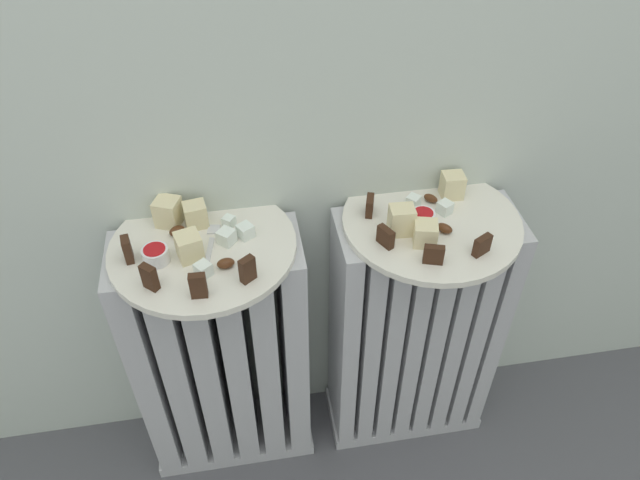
# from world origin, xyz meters

# --- Properties ---
(radiator_left) EXTENTS (0.34, 0.15, 0.59)m
(radiator_left) POSITION_xyz_m (-0.20, 0.28, 0.29)
(radiator_left) COLOR #B2B2B7
(radiator_left) RESTS_ON ground_plane
(radiator_right) EXTENTS (0.34, 0.15, 0.59)m
(radiator_right) POSITION_xyz_m (0.20, 0.28, 0.29)
(radiator_right) COLOR #B2B2B7
(radiator_right) RESTS_ON ground_plane
(plate_left) EXTENTS (0.31, 0.31, 0.01)m
(plate_left) POSITION_xyz_m (-0.20, 0.28, 0.60)
(plate_left) COLOR silver
(plate_left) RESTS_ON radiator_left
(plate_right) EXTENTS (0.31, 0.31, 0.01)m
(plate_right) POSITION_xyz_m (0.20, 0.28, 0.60)
(plate_right) COLOR silver
(plate_right) RESTS_ON radiator_right
(dark_cake_slice_left_0) EXTENTS (0.02, 0.03, 0.04)m
(dark_cake_slice_left_0) POSITION_xyz_m (-0.31, 0.26, 0.62)
(dark_cake_slice_left_0) COLOR #382114
(dark_cake_slice_left_0) RESTS_ON plate_left
(dark_cake_slice_left_1) EXTENTS (0.03, 0.03, 0.04)m
(dark_cake_slice_left_1) POSITION_xyz_m (-0.27, 0.19, 0.62)
(dark_cake_slice_left_1) COLOR #382114
(dark_cake_slice_left_1) RESTS_ON plate_left
(dark_cake_slice_left_2) EXTENTS (0.03, 0.01, 0.04)m
(dark_cake_slice_left_2) POSITION_xyz_m (-0.20, 0.16, 0.62)
(dark_cake_slice_left_2) COLOR #382114
(dark_cake_slice_left_2) RESTS_ON plate_left
(dark_cake_slice_left_3) EXTENTS (0.03, 0.02, 0.04)m
(dark_cake_slice_left_3) POSITION_xyz_m (-0.13, 0.19, 0.62)
(dark_cake_slice_left_3) COLOR #382114
(dark_cake_slice_left_3) RESTS_ON plate_left
(marble_cake_slice_left_0) EXTENTS (0.04, 0.04, 0.04)m
(marble_cake_slice_left_0) POSITION_xyz_m (-0.20, 0.33, 0.62)
(marble_cake_slice_left_0) COLOR beige
(marble_cake_slice_left_0) RESTS_ON plate_left
(marble_cake_slice_left_1) EXTENTS (0.05, 0.05, 0.05)m
(marble_cake_slice_left_1) POSITION_xyz_m (-0.25, 0.34, 0.63)
(marble_cake_slice_left_1) COLOR beige
(marble_cake_slice_left_1) RESTS_ON plate_left
(marble_cake_slice_left_2) EXTENTS (0.05, 0.05, 0.04)m
(marble_cake_slice_left_2) POSITION_xyz_m (-0.22, 0.25, 0.62)
(marble_cake_slice_left_2) COLOR beige
(marble_cake_slice_left_2) RESTS_ON plate_left
(turkish_delight_left_0) EXTENTS (0.03, 0.03, 0.02)m
(turkish_delight_left_0) POSITION_xyz_m (-0.15, 0.32, 0.61)
(turkish_delight_left_0) COLOR white
(turkish_delight_left_0) RESTS_ON plate_left
(turkish_delight_left_1) EXTENTS (0.03, 0.03, 0.02)m
(turkish_delight_left_1) POSITION_xyz_m (-0.12, 0.29, 0.61)
(turkish_delight_left_1) COLOR white
(turkish_delight_left_1) RESTS_ON plate_left
(turkish_delight_left_2) EXTENTS (0.03, 0.03, 0.02)m
(turkish_delight_left_2) POSITION_xyz_m (-0.19, 0.21, 0.61)
(turkish_delight_left_2) COLOR white
(turkish_delight_left_2) RESTS_ON plate_left
(turkish_delight_left_3) EXTENTS (0.03, 0.03, 0.02)m
(turkish_delight_left_3) POSITION_xyz_m (-0.16, 0.28, 0.61)
(turkish_delight_left_3) COLOR white
(turkish_delight_left_3) RESTS_ON plate_left
(medjool_date_left_0) EXTENTS (0.03, 0.02, 0.02)m
(medjool_date_left_0) POSITION_xyz_m (-0.16, 0.22, 0.61)
(medjool_date_left_0) COLOR #4C2814
(medjool_date_left_0) RESTS_ON plate_left
(medjool_date_left_1) EXTENTS (0.03, 0.03, 0.02)m
(medjool_date_left_1) POSITION_xyz_m (-0.24, 0.31, 0.61)
(medjool_date_left_1) COLOR #4C2814
(medjool_date_left_1) RESTS_ON plate_left
(jam_bowl_left) EXTENTS (0.04, 0.04, 0.03)m
(jam_bowl_left) POSITION_xyz_m (-0.27, 0.25, 0.62)
(jam_bowl_left) COLOR white
(jam_bowl_left) RESTS_ON plate_left
(dark_cake_slice_right_0) EXTENTS (0.02, 0.03, 0.03)m
(dark_cake_slice_right_0) POSITION_xyz_m (0.09, 0.31, 0.62)
(dark_cake_slice_right_0) COLOR #382114
(dark_cake_slice_right_0) RESTS_ON plate_right
(dark_cake_slice_right_1) EXTENTS (0.03, 0.03, 0.03)m
(dark_cake_slice_right_1) POSITION_xyz_m (0.10, 0.23, 0.62)
(dark_cake_slice_right_1) COLOR #382114
(dark_cake_slice_right_1) RESTS_ON plate_right
(dark_cake_slice_right_2) EXTENTS (0.03, 0.02, 0.03)m
(dark_cake_slice_right_2) POSITION_xyz_m (0.16, 0.18, 0.62)
(dark_cake_slice_right_2) COLOR #382114
(dark_cake_slice_right_2) RESTS_ON plate_right
(dark_cake_slice_right_3) EXTENTS (0.03, 0.03, 0.03)m
(dark_cake_slice_right_3) POSITION_xyz_m (0.25, 0.18, 0.62)
(dark_cake_slice_right_3) COLOR #382114
(dark_cake_slice_right_3) RESTS_ON plate_right
(marble_cake_slice_right_0) EXTENTS (0.05, 0.05, 0.04)m
(marble_cake_slice_right_0) POSITION_xyz_m (0.16, 0.22, 0.62)
(marble_cake_slice_right_0) COLOR beige
(marble_cake_slice_right_0) RESTS_ON plate_right
(marble_cake_slice_right_1) EXTENTS (0.04, 0.04, 0.05)m
(marble_cake_slice_right_1) POSITION_xyz_m (0.25, 0.34, 0.63)
(marble_cake_slice_right_1) COLOR beige
(marble_cake_slice_right_1) RESTS_ON plate_right
(marble_cake_slice_right_2) EXTENTS (0.04, 0.04, 0.05)m
(marble_cake_slice_right_2) POSITION_xyz_m (0.13, 0.26, 0.63)
(marble_cake_slice_right_2) COLOR beige
(marble_cake_slice_right_2) RESTS_ON plate_right
(turkish_delight_right_0) EXTENTS (0.03, 0.03, 0.02)m
(turkish_delight_right_0) POSITION_xyz_m (0.17, 0.32, 0.61)
(turkish_delight_right_0) COLOR white
(turkish_delight_right_0) RESTS_ON plate_right
(turkish_delight_right_1) EXTENTS (0.03, 0.03, 0.02)m
(turkish_delight_right_1) POSITION_xyz_m (0.22, 0.29, 0.61)
(turkish_delight_right_1) COLOR white
(turkish_delight_right_1) RESTS_ON plate_right
(medjool_date_right_0) EXTENTS (0.03, 0.03, 0.02)m
(medjool_date_right_0) POSITION_xyz_m (0.21, 0.24, 0.61)
(medjool_date_right_0) COLOR #4C2814
(medjool_date_right_0) RESTS_ON plate_right
(medjool_date_right_1) EXTENTS (0.03, 0.03, 0.01)m
(medjool_date_right_1) POSITION_xyz_m (0.21, 0.33, 0.61)
(medjool_date_right_1) COLOR #4C2814
(medjool_date_right_1) RESTS_ON plate_right
(jam_bowl_right) EXTENTS (0.04, 0.04, 0.02)m
(jam_bowl_right) POSITION_xyz_m (0.18, 0.28, 0.61)
(jam_bowl_right) COLOR white
(jam_bowl_right) RESTS_ON plate_right
(fork) EXTENTS (0.03, 0.09, 0.00)m
(fork) POSITION_xyz_m (-0.18, 0.29, 0.60)
(fork) COLOR silver
(fork) RESTS_ON plate_left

